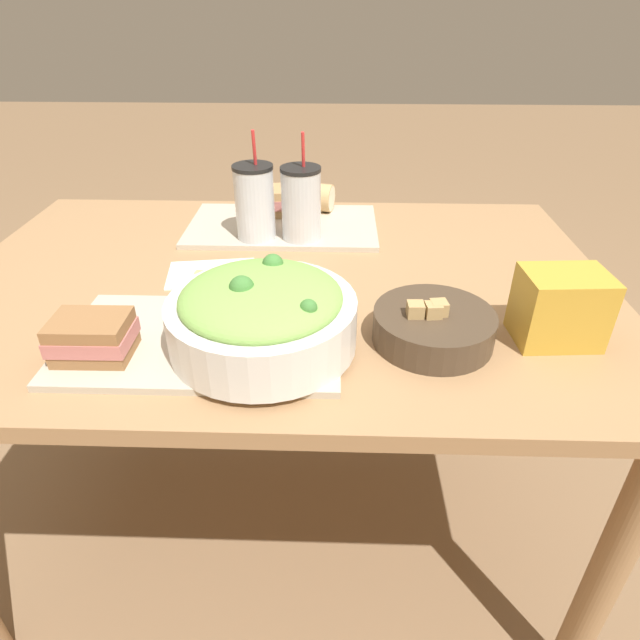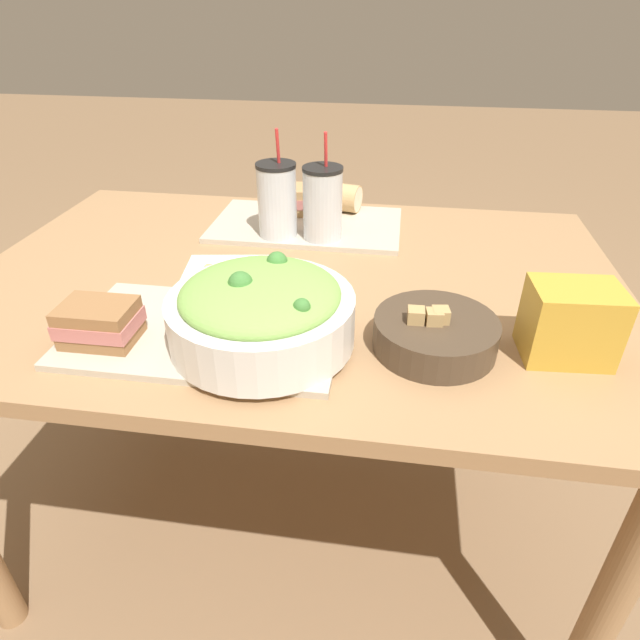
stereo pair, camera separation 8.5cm
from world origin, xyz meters
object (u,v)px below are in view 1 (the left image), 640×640
at_px(drink_cup_red, 301,206).
at_px(chip_bag, 560,307).
at_px(drink_cup_dark, 255,205).
at_px(salad_bowl, 260,314).
at_px(sandwich_far, 279,201).
at_px(napkin_folded, 211,273).
at_px(sandwich_near, 92,337).
at_px(baguette_far, 317,197).
at_px(soup_bowl, 433,326).
at_px(baguette_near, 227,291).

relative_size(drink_cup_red, chip_bag, 1.70).
bearing_deg(drink_cup_red, drink_cup_dark, 180.00).
distance_m(salad_bowl, chip_bag, 0.48).
relative_size(sandwich_far, napkin_folded, 0.67).
relative_size(drink_cup_dark, napkin_folded, 1.24).
bearing_deg(napkin_folded, chip_bag, -19.30).
bearing_deg(salad_bowl, drink_cup_red, 84.93).
distance_m(sandwich_near, baguette_far, 0.71).
distance_m(soup_bowl, sandwich_near, 0.53).
distance_m(drink_cup_red, napkin_folded, 0.25).
relative_size(baguette_far, drink_cup_red, 0.42).
xyz_separation_m(sandwich_far, chip_bag, (0.50, -0.53, 0.02)).
relative_size(sandwich_near, baguette_near, 1.08).
bearing_deg(sandwich_far, drink_cup_dark, -108.33).
height_order(soup_bowl, drink_cup_dark, drink_cup_dark).
bearing_deg(baguette_far, drink_cup_dark, 157.83).
distance_m(baguette_far, chip_bag, 0.69).
xyz_separation_m(soup_bowl, baguette_near, (-0.35, 0.07, 0.02)).
height_order(sandwich_far, drink_cup_red, drink_cup_red).
height_order(sandwich_far, napkin_folded, sandwich_far).
xyz_separation_m(baguette_near, napkin_folded, (-0.06, 0.15, -0.04)).
height_order(drink_cup_red, chip_bag, drink_cup_red).
bearing_deg(salad_bowl, chip_bag, 5.72).
xyz_separation_m(salad_bowl, sandwich_near, (-0.25, -0.04, -0.02)).
bearing_deg(drink_cup_red, sandwich_near, -122.01).
bearing_deg(sandwich_far, baguette_near, -100.53).
height_order(salad_bowl, baguette_far, salad_bowl).
distance_m(soup_bowl, drink_cup_red, 0.46).
bearing_deg(sandwich_far, soup_bowl, -66.04).
relative_size(baguette_near, chip_bag, 0.80).
bearing_deg(napkin_folded, soup_bowl, -28.87).
xyz_separation_m(baguette_far, napkin_folded, (-0.20, -0.34, -0.04)).
xyz_separation_m(soup_bowl, chip_bag, (0.20, 0.01, 0.03)).
bearing_deg(sandwich_near, sandwich_far, 69.52).
distance_m(sandwich_near, drink_cup_red, 0.55).
bearing_deg(drink_cup_dark, baguette_near, -91.39).
bearing_deg(baguette_far, soup_bowl, -145.75).
distance_m(baguette_far, napkin_folded, 0.40).
relative_size(salad_bowl, baguette_near, 2.68).
bearing_deg(sandwich_near, napkin_folded, 68.34).
height_order(soup_bowl, baguette_near, baguette_near).
bearing_deg(salad_bowl, baguette_near, 123.29).
height_order(sandwich_far, baguette_far, baguette_far).
height_order(soup_bowl, chip_bag, chip_bag).
height_order(soup_bowl, sandwich_near, same).
height_order(baguette_near, napkin_folded, baguette_near).
bearing_deg(salad_bowl, baguette_far, 83.85).
bearing_deg(sandwich_far, chip_bag, -51.73).
height_order(baguette_far, drink_cup_dark, drink_cup_dark).
height_order(baguette_near, drink_cup_red, drink_cup_red).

